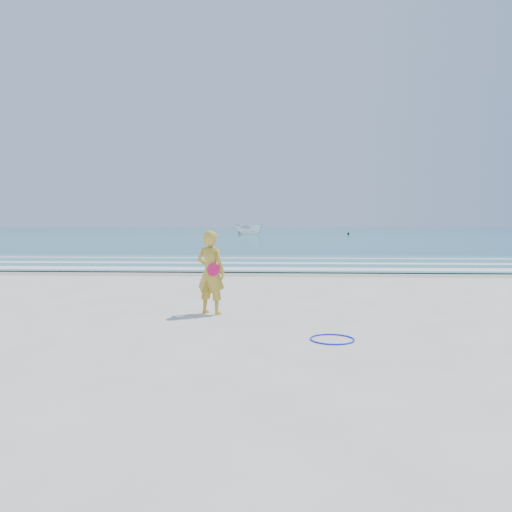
{
  "coord_description": "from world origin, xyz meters",
  "views": [
    {
      "loc": [
        0.7,
        -9.99,
        1.94
      ],
      "look_at": [
        -0.04,
        4.0,
        1.0
      ],
      "focal_mm": 35.0,
      "sensor_mm": 36.0,
      "label": 1
    }
  ],
  "objects": [
    {
      "name": "foam_mid",
      "position": [
        0.0,
        13.2,
        0.05
      ],
      "size": [
        400.0,
        0.9,
        0.01
      ],
      "primitive_type": "cube",
      "color": "white",
      "rests_on": "shallow"
    },
    {
      "name": "foam_near",
      "position": [
        0.0,
        10.3,
        0.05
      ],
      "size": [
        400.0,
        1.4,
        0.01
      ],
      "primitive_type": "cube",
      "color": "white",
      "rests_on": "shallow"
    },
    {
      "name": "boat",
      "position": [
        -4.39,
        67.14,
        0.95
      ],
      "size": [
        5.01,
        3.56,
        1.82
      ],
      "primitive_type": "imported",
      "rotation": [
        0.0,
        0.0,
        1.14
      ],
      "color": "white",
      "rests_on": "ocean"
    },
    {
      "name": "woman",
      "position": [
        -0.81,
        0.44,
        0.89
      ],
      "size": [
        0.76,
        0.64,
        1.78
      ],
      "color": "gold",
      "rests_on": "ground"
    },
    {
      "name": "buoy",
      "position": [
        11.13,
        69.73,
        0.22
      ],
      "size": [
        0.36,
        0.36,
        0.36
      ],
      "primitive_type": "sphere",
      "color": "black",
      "rests_on": "ocean"
    },
    {
      "name": "ground",
      "position": [
        0.0,
        0.0,
        0.0
      ],
      "size": [
        400.0,
        400.0,
        0.0
      ],
      "primitive_type": "plane",
      "color": "silver",
      "rests_on": "ground"
    },
    {
      "name": "foam_far",
      "position": [
        0.0,
        16.5,
        0.05
      ],
      "size": [
        400.0,
        0.6,
        0.01
      ],
      "primitive_type": "cube",
      "color": "white",
      "rests_on": "shallow"
    },
    {
      "name": "hoop",
      "position": [
        1.53,
        -1.8,
        0.01
      ],
      "size": [
        0.78,
        0.78,
        0.03
      ],
      "primitive_type": "torus",
      "rotation": [
        0.0,
        0.0,
        0.05
      ],
      "color": "#0D21EC",
      "rests_on": "ground"
    },
    {
      "name": "shallow",
      "position": [
        0.0,
        14.0,
        0.04
      ],
      "size": [
        400.0,
        10.0,
        0.01
      ],
      "primitive_type": "cube",
      "color": "#59B7AD",
      "rests_on": "ocean"
    },
    {
      "name": "ocean",
      "position": [
        0.0,
        105.0,
        0.02
      ],
      "size": [
        400.0,
        190.0,
        0.04
      ],
      "primitive_type": "cube",
      "color": "#19727F",
      "rests_on": "ground"
    },
    {
      "name": "wet_sand",
      "position": [
        0.0,
        9.0,
        0.0
      ],
      "size": [
        400.0,
        2.4,
        0.0
      ],
      "primitive_type": "cube",
      "color": "#B2A893",
      "rests_on": "ground"
    }
  ]
}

